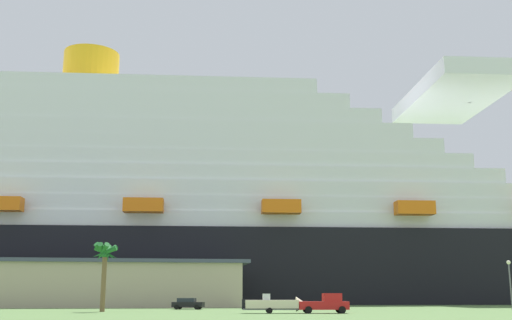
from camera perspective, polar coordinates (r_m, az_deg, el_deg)
The scene contains 9 objects.
ground_plane at distance 110.43m, azimuth 0.04°, elevation -13.34°, with size 600.00×600.00×0.00m, color #4C6B38.
cruise_ship at distance 146.24m, azimuth -5.38°, elevation -5.37°, with size 241.34×41.87×69.28m.
terminal_building at distance 115.38m, azimuth -18.37°, elevation -10.76°, with size 68.63×30.05×7.70m.
pickup_truck at distance 71.74m, azimuth 6.40°, elevation -13.00°, with size 5.63×2.36×2.20m.
small_boat_on_trailer at distance 71.11m, azimuth 1.98°, elevation -13.14°, with size 8.23×2.08×2.15m.
palm_tree at distance 80.04m, azimuth -13.73°, elevation -8.70°, with size 3.25×3.25×8.44m.
street_lamp at distance 95.31m, azimuth 22.30°, elevation -9.90°, with size 0.56×0.56×6.77m.
parked_car_black_coupe at distance 90.80m, azimuth -6.29°, elevation -12.97°, with size 4.68×2.77×1.58m.
parked_car_white_van at distance 105.45m, azimuth -21.69°, elevation -12.09°, with size 4.60×2.29×1.58m.
Camera 1 is at (-6.99, -80.19, 2.02)m, focal length 43.51 mm.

